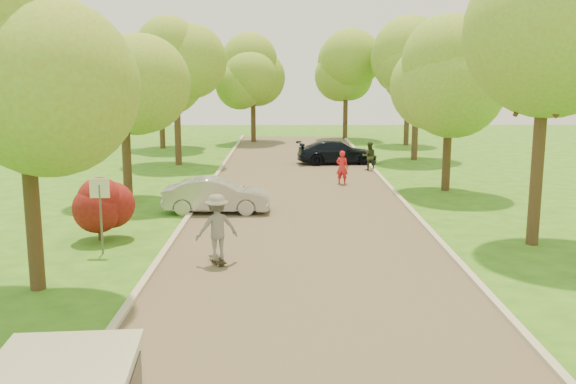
{
  "coord_description": "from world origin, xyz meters",
  "views": [
    {
      "loc": [
        -0.59,
        -13.61,
        5.07
      ],
      "look_at": [
        -0.52,
        6.63,
        1.3
      ],
      "focal_mm": 40.0,
      "sensor_mm": 36.0,
      "label": 1
    }
  ],
  "objects_px": {
    "silver_sedan": "(217,195)",
    "skateboarder": "(217,227)",
    "street_sign": "(100,200)",
    "person_striped": "(342,168)",
    "dark_sedan": "(337,152)",
    "person_olive": "(369,156)",
    "longboard": "(218,260)"
  },
  "relations": [
    {
      "from": "street_sign",
      "to": "silver_sedan",
      "type": "xyz_separation_m",
      "value": [
        2.67,
        5.48,
        -0.92
      ]
    },
    {
      "from": "dark_sedan",
      "to": "skateboarder",
      "type": "relative_size",
      "value": 2.52
    },
    {
      "from": "dark_sedan",
      "to": "person_olive",
      "type": "distance_m",
      "value": 2.9
    },
    {
      "from": "street_sign",
      "to": "silver_sedan",
      "type": "bearing_deg",
      "value": 64.02
    },
    {
      "from": "silver_sedan",
      "to": "dark_sedan",
      "type": "relative_size",
      "value": 0.87
    },
    {
      "from": "skateboarder",
      "to": "person_striped",
      "type": "distance_m",
      "value": 13.27
    },
    {
      "from": "street_sign",
      "to": "dark_sedan",
      "type": "xyz_separation_m",
      "value": [
        8.1,
        18.38,
        -0.91
      ]
    },
    {
      "from": "skateboarder",
      "to": "street_sign",
      "type": "bearing_deg",
      "value": -37.22
    },
    {
      "from": "silver_sedan",
      "to": "person_olive",
      "type": "bearing_deg",
      "value": -33.09
    },
    {
      "from": "dark_sedan",
      "to": "person_olive",
      "type": "xyz_separation_m",
      "value": [
        1.5,
        -2.48,
        0.1
      ]
    },
    {
      "from": "person_striped",
      "to": "person_olive",
      "type": "height_order",
      "value": "person_striped"
    },
    {
      "from": "silver_sedan",
      "to": "skateboarder",
      "type": "xyz_separation_m",
      "value": [
        0.69,
        -6.42,
        0.37
      ]
    },
    {
      "from": "silver_sedan",
      "to": "dark_sedan",
      "type": "distance_m",
      "value": 13.99
    },
    {
      "from": "longboard",
      "to": "person_olive",
      "type": "height_order",
      "value": "person_olive"
    },
    {
      "from": "dark_sedan",
      "to": "silver_sedan",
      "type": "bearing_deg",
      "value": 150.85
    },
    {
      "from": "longboard",
      "to": "person_striped",
      "type": "bearing_deg",
      "value": -131.18
    },
    {
      "from": "person_striped",
      "to": "dark_sedan",
      "type": "bearing_deg",
      "value": -70.4
    },
    {
      "from": "person_olive",
      "to": "dark_sedan",
      "type": "bearing_deg",
      "value": -58.43
    },
    {
      "from": "skateboarder",
      "to": "longboard",
      "type": "bearing_deg",
      "value": -66.63
    },
    {
      "from": "skateboarder",
      "to": "dark_sedan",
      "type": "bearing_deg",
      "value": -125.42
    },
    {
      "from": "dark_sedan",
      "to": "longboard",
      "type": "height_order",
      "value": "dark_sedan"
    },
    {
      "from": "dark_sedan",
      "to": "person_striped",
      "type": "xyz_separation_m",
      "value": [
        -0.3,
        -6.81,
        0.13
      ]
    },
    {
      "from": "person_striped",
      "to": "person_olive",
      "type": "relative_size",
      "value": 1.04
    },
    {
      "from": "silver_sedan",
      "to": "person_striped",
      "type": "distance_m",
      "value": 7.96
    },
    {
      "from": "silver_sedan",
      "to": "skateboarder",
      "type": "height_order",
      "value": "skateboarder"
    },
    {
      "from": "street_sign",
      "to": "silver_sedan",
      "type": "relative_size",
      "value": 0.56
    },
    {
      "from": "longboard",
      "to": "skateboarder",
      "type": "bearing_deg",
      "value": 113.37
    },
    {
      "from": "silver_sedan",
      "to": "longboard",
      "type": "bearing_deg",
      "value": -173.37
    },
    {
      "from": "person_striped",
      "to": "person_olive",
      "type": "distance_m",
      "value": 4.69
    },
    {
      "from": "street_sign",
      "to": "person_olive",
      "type": "relative_size",
      "value": 1.45
    },
    {
      "from": "dark_sedan",
      "to": "skateboarder",
      "type": "distance_m",
      "value": 19.9
    },
    {
      "from": "street_sign",
      "to": "longboard",
      "type": "distance_m",
      "value": 3.78
    }
  ]
}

